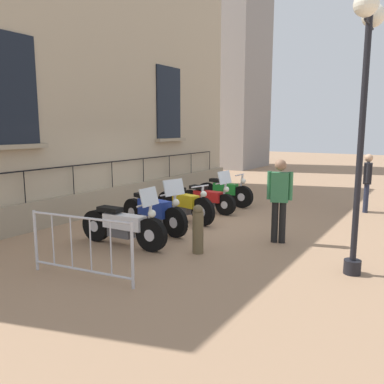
% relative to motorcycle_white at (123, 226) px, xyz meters
% --- Properties ---
extents(ground_plane, '(60.00, 60.00, 0.00)m').
position_rel_motorcycle_white_xyz_m(ground_plane, '(-0.11, 2.47, -0.42)').
color(ground_plane, '#9E7A5B').
extents(building_facade, '(0.82, 13.66, 7.93)m').
position_rel_motorcycle_white_xyz_m(building_facade, '(-3.04, 2.47, 3.43)').
color(building_facade, tan).
rests_on(building_facade, ground_plane).
extents(motorcycle_white, '(2.14, 0.62, 1.27)m').
position_rel_motorcycle_white_xyz_m(motorcycle_white, '(0.00, 0.00, 0.00)').
color(motorcycle_white, black).
rests_on(motorcycle_white, ground_plane).
extents(motorcycle_blue, '(2.19, 0.81, 1.30)m').
position_rel_motorcycle_white_xyz_m(motorcycle_blue, '(-0.18, 1.26, 0.04)').
color(motorcycle_blue, black).
rests_on(motorcycle_blue, ground_plane).
extents(motorcycle_yellow, '(2.04, 0.72, 1.00)m').
position_rel_motorcycle_white_xyz_m(motorcycle_yellow, '(-0.12, 2.48, 0.01)').
color(motorcycle_yellow, black).
rests_on(motorcycle_yellow, ground_plane).
extents(motorcycle_red, '(1.86, 0.70, 1.24)m').
position_rel_motorcycle_white_xyz_m(motorcycle_red, '(-0.16, 3.75, -0.02)').
color(motorcycle_red, black).
rests_on(motorcycle_red, ground_plane).
extents(motorcycle_green, '(1.95, 0.55, 1.02)m').
position_rel_motorcycle_white_xyz_m(motorcycle_green, '(-0.22, 4.91, -0.01)').
color(motorcycle_green, black).
rests_on(motorcycle_green, ground_plane).
extents(lamppost, '(0.36, 1.06, 4.36)m').
position_rel_motorcycle_white_xyz_m(lamppost, '(4.31, 0.85, 2.71)').
color(lamppost, black).
rests_on(lamppost, ground_plane).
extents(crowd_barrier, '(1.98, 0.31, 1.05)m').
position_rel_motorcycle_white_xyz_m(crowd_barrier, '(0.64, -1.71, 0.14)').
color(crowd_barrier, '#B7B7BF').
rests_on(crowd_barrier, ground_plane).
extents(bollard, '(0.22, 0.22, 0.96)m').
position_rel_motorcycle_white_xyz_m(bollard, '(1.54, 0.42, 0.06)').
color(bollard, brown).
rests_on(bollard, ground_plane).
extents(pedestrian_standing, '(0.51, 0.31, 1.78)m').
position_rel_motorcycle_white_xyz_m(pedestrian_standing, '(2.62, 1.95, 0.59)').
color(pedestrian_standing, black).
rests_on(pedestrian_standing, ground_plane).
extents(pedestrian_walking, '(0.27, 0.53, 1.68)m').
position_rel_motorcycle_white_xyz_m(pedestrian_walking, '(3.69, 6.24, 0.53)').
color(pedestrian_walking, '#23283D').
rests_on(pedestrian_walking, ground_plane).
extents(distant_building, '(4.14, 4.01, 11.58)m').
position_rel_motorcycle_white_xyz_m(distant_building, '(-5.99, 16.25, 5.37)').
color(distant_building, gray).
rests_on(distant_building, ground_plane).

